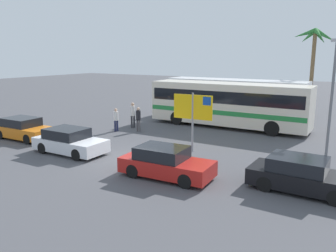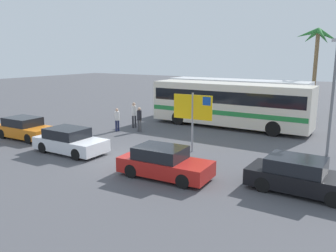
{
  "view_description": "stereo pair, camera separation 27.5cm",
  "coord_description": "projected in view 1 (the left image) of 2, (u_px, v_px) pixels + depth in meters",
  "views": [
    {
      "loc": [
        10.17,
        -13.18,
        5.16
      ],
      "look_at": [
        0.61,
        2.62,
        1.3
      ],
      "focal_mm": 36.58,
      "sensor_mm": 36.0,
      "label": 1
    },
    {
      "loc": [
        10.4,
        -13.03,
        5.16
      ],
      "look_at": [
        0.61,
        2.62,
        1.3
      ],
      "focal_mm": 36.58,
      "sensor_mm": 36.0,
      "label": 2
    }
  ],
  "objects": [
    {
      "name": "bus_front_coach",
      "position": [
        228.0,
        103.0,
        24.55
      ],
      "size": [
        11.4,
        2.58,
        3.17
      ],
      "color": "silver",
      "rests_on": "ground"
    },
    {
      "name": "pedestrian_by_bus",
      "position": [
        116.0,
        118.0,
        23.23
      ],
      "size": [
        0.32,
        0.32,
        1.6
      ],
      "rotation": [
        0.0,
        0.0,
        2.88
      ],
      "color": "#1E2347",
      "rests_on": "ground"
    },
    {
      "name": "car_orange",
      "position": [
        24.0,
        129.0,
        21.27
      ],
      "size": [
        4.07,
        1.82,
        1.32
      ],
      "rotation": [
        0.0,
        0.0,
        0.02
      ],
      "color": "orange",
      "rests_on": "ground"
    },
    {
      "name": "pedestrian_near_sign",
      "position": [
        133.0,
        113.0,
        24.4
      ],
      "size": [
        0.32,
        0.32,
        1.83
      ],
      "rotation": [
        0.0,
        0.0,
        2.39
      ],
      "color": "#2D2D33",
      "rests_on": "ground"
    },
    {
      "name": "car_black",
      "position": [
        302.0,
        175.0,
        13.08
      ],
      "size": [
        4.05,
        1.83,
        1.32
      ],
      "rotation": [
        0.0,
        0.0,
        -0.02
      ],
      "color": "black",
      "rests_on": "ground"
    },
    {
      "name": "lamp_post_left_side",
      "position": [
        332.0,
        93.0,
        17.24
      ],
      "size": [
        0.56,
        0.2,
        5.93
      ],
      "color": "slate",
      "rests_on": "ground"
    },
    {
      "name": "car_white",
      "position": [
        70.0,
        141.0,
        18.19
      ],
      "size": [
        4.02,
        1.84,
        1.32
      ],
      "rotation": [
        0.0,
        0.0,
        0.01
      ],
      "color": "silver",
      "rests_on": "ground"
    },
    {
      "name": "bus_rear_coach",
      "position": [
        234.0,
        97.0,
        28.07
      ],
      "size": [
        11.4,
        2.58,
        3.17
      ],
      "color": "white",
      "rests_on": "ground"
    },
    {
      "name": "ferry_sign",
      "position": [
        194.0,
        109.0,
        18.06
      ],
      "size": [
        2.2,
        0.19,
        3.2
      ],
      "rotation": [
        0.0,
        0.0,
        0.06
      ],
      "color": "gray",
      "rests_on": "ground"
    },
    {
      "name": "ground",
      "position": [
        131.0,
        159.0,
        17.24
      ],
      "size": [
        120.0,
        120.0,
        0.0
      ],
      "primitive_type": "plane",
      "color": "#4C4C51"
    },
    {
      "name": "pedestrian_crossing_lot",
      "position": [
        138.0,
        117.0,
        23.18
      ],
      "size": [
        0.32,
        0.32,
        1.68
      ],
      "rotation": [
        0.0,
        0.0,
        1.64
      ],
      "color": "#4C4C51",
      "rests_on": "ground"
    },
    {
      "name": "palm_tree_seaside",
      "position": [
        314.0,
        47.0,
        28.48
      ],
      "size": [
        3.4,
        3.48,
        7.32
      ],
      "color": "brown",
      "rests_on": "ground"
    },
    {
      "name": "car_red",
      "position": [
        166.0,
        163.0,
        14.6
      ],
      "size": [
        4.05,
        1.87,
        1.32
      ],
      "rotation": [
        0.0,
        0.0,
        0.05
      ],
      "color": "red",
      "rests_on": "ground"
    }
  ]
}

